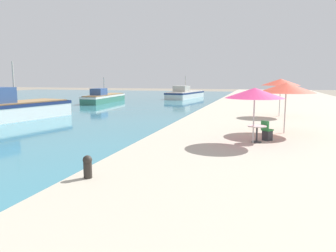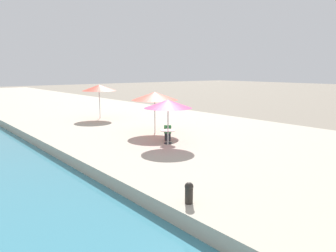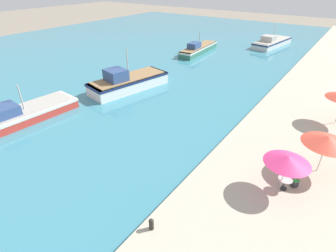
{
  "view_description": "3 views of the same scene",
  "coord_description": "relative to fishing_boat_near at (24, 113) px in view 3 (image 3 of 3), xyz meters",
  "views": [
    {
      "loc": [
        5.19,
        2.19,
        3.37
      ],
      "look_at": [
        1.5,
        15.24,
        1.36
      ],
      "focal_mm": 35.0,
      "sensor_mm": 36.0,
      "label": 1
    },
    {
      "loc": [
        -5.66,
        3.4,
        4.47
      ],
      "look_at": [
        4.95,
        16.59,
        1.56
      ],
      "focal_mm": 35.0,
      "sensor_mm": 36.0,
      "label": 2
    },
    {
      "loc": [
        6.23,
        3.63,
        11.4
      ],
      "look_at": [
        -4.0,
        18.0,
        1.16
      ],
      "focal_mm": 28.0,
      "sensor_mm": 36.0,
      "label": 3
    }
  ],
  "objects": [
    {
      "name": "fishing_boat_distant",
      "position": [
        9.63,
        41.22,
        0.07
      ],
      "size": [
        4.49,
        10.46,
        3.59
      ],
      "rotation": [
        0.0,
        0.0,
        -0.14
      ],
      "color": "silver",
      "rests_on": "water_basin"
    },
    {
      "name": "cafe_table",
      "position": [
        21.39,
        3.71,
        0.4
      ],
      "size": [
        0.8,
        0.8,
        0.74
      ],
      "color": "#333338",
      "rests_on": "quay_promenade"
    },
    {
      "name": "cafe_umbrella_white",
      "position": [
        22.71,
        6.66,
        2.18
      ],
      "size": [
        2.88,
        2.88,
        2.56
      ],
      "color": "#B7B7B7",
      "rests_on": "quay_promenade"
    },
    {
      "name": "fishing_boat_mid",
      "position": [
        2.61,
        10.7,
        0.26
      ],
      "size": [
        5.02,
        9.62,
        4.59
      ],
      "rotation": [
        0.0,
        0.0,
        -0.21
      ],
      "color": "white",
      "rests_on": "water_basin"
    },
    {
      "name": "cafe_chair_left",
      "position": [
        21.83,
        4.28,
        0.2
      ],
      "size": [
        0.58,
        0.58,
        0.91
      ],
      "rotation": [
        0.0,
        0.0,
        -0.65
      ],
      "color": "#2D2D33",
      "rests_on": "quay_promenade"
    },
    {
      "name": "cafe_umbrella_pink",
      "position": [
        21.24,
        3.51,
        2.03
      ],
      "size": [
        2.5,
        2.5,
        2.38
      ],
      "color": "#B7B7B7",
      "rests_on": "quay_promenade"
    },
    {
      "name": "fishing_boat_near",
      "position": [
        0.0,
        0.0,
        0.0
      ],
      "size": [
        3.71,
        9.13,
        3.23
      ],
      "rotation": [
        0.0,
        0.0,
        -0.07
      ],
      "color": "red",
      "rests_on": "water_basin"
    },
    {
      "name": "mooring_bollard",
      "position": [
        16.87,
        -2.91,
        0.22
      ],
      "size": [
        0.26,
        0.26,
        0.65
      ],
      "color": "#2D2823",
      "rests_on": "quay_promenade"
    },
    {
      "name": "water_basin",
      "position": [
        -11.71,
        23.92,
        -0.66
      ],
      "size": [
        56.0,
        90.0,
        0.04
      ],
      "color": "teal",
      "rests_on": "ground_plane"
    },
    {
      "name": "fishing_boat_far",
      "position": [
        1.09,
        29.38,
        0.03
      ],
      "size": [
        2.86,
        10.51,
        3.39
      ],
      "rotation": [
        0.0,
        0.0,
        0.07
      ],
      "color": "#33705B",
      "rests_on": "water_basin"
    }
  ]
}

